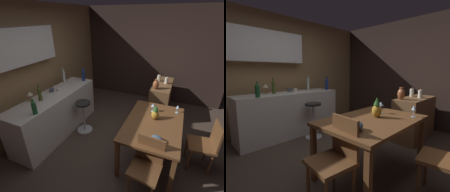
{
  "view_description": "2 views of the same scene",
  "coord_description": "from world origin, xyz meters",
  "views": [
    {
      "loc": [
        -2.3,
        -0.76,
        2.34
      ],
      "look_at": [
        0.47,
        0.43,
        0.87
      ],
      "focal_mm": 26.56,
      "sensor_mm": 36.0,
      "label": 1
    },
    {
      "loc": [
        -1.69,
        -1.67,
        1.34
      ],
      "look_at": [
        0.5,
        0.56,
        0.88
      ],
      "focal_mm": 26.95,
      "sensor_mm": 36.0,
      "label": 2
    }
  ],
  "objects": [
    {
      "name": "ground_plane",
      "position": [
        0.0,
        0.0,
        0.0
      ],
      "size": [
        9.0,
        9.0,
        0.0
      ],
      "primitive_type": "plane",
      "color": "#47382D"
    },
    {
      "name": "wall_kitchen_back",
      "position": [
        -0.06,
        2.08,
        1.41
      ],
      "size": [
        5.2,
        0.33,
        2.6
      ],
      "color": "#9E7A51",
      "rests_on": "ground_plane"
    },
    {
      "name": "wall_side_right",
      "position": [
        2.55,
        0.3,
        1.3
      ],
      "size": [
        0.1,
        4.4,
        2.6
      ],
      "primitive_type": "cube",
      "color": "#33231E",
      "rests_on": "ground_plane"
    },
    {
      "name": "dining_table",
      "position": [
        0.07,
        -0.5,
        0.66
      ],
      "size": [
        1.36,
        0.9,
        0.74
      ],
      "color": "brown",
      "rests_on": "ground_plane"
    },
    {
      "name": "kitchen_counter",
      "position": [
        0.01,
        1.52,
        0.45
      ],
      "size": [
        2.1,
        0.6,
        0.9
      ],
      "primitive_type": "cube",
      "color": "silver",
      "rests_on": "ground_plane"
    },
    {
      "name": "sideboard_cabinet",
      "position": [
        1.71,
        -0.4,
        0.41
      ],
      "size": [
        1.1,
        0.44,
        0.82
      ],
      "primitive_type": "cube",
      "color": "brown",
      "rests_on": "ground_plane"
    },
    {
      "name": "chair_near_window",
      "position": [
        -0.62,
        -0.55,
        0.5
      ],
      "size": [
        0.44,
        0.44,
        0.89
      ],
      "color": "brown",
      "rests_on": "ground_plane"
    },
    {
      "name": "chair_by_doorway",
      "position": [
        0.18,
        -1.33,
        0.49
      ],
      "size": [
        0.45,
        0.45,
        0.87
      ],
      "color": "brown",
      "rests_on": "ground_plane"
    },
    {
      "name": "bar_stool",
      "position": [
        0.24,
        1.0,
        0.38
      ],
      "size": [
        0.34,
        0.34,
        0.72
      ],
      "color": "#262323",
      "rests_on": "ground_plane"
    },
    {
      "name": "wine_glass_left",
      "position": [
        0.55,
        -0.83,
        0.85
      ],
      "size": [
        0.06,
        0.06,
        0.15
      ],
      "color": "silver",
      "rests_on": "dining_table"
    },
    {
      "name": "wine_glass_right",
      "position": [
        0.41,
        -0.41,
        0.87
      ],
      "size": [
        0.08,
        0.08,
        0.17
      ],
      "color": "silver",
      "rests_on": "dining_table"
    },
    {
      "name": "pineapple_centerpiece",
      "position": [
        0.19,
        -0.49,
        0.85
      ],
      "size": [
        0.13,
        0.13,
        0.26
      ],
      "color": "gold",
      "rests_on": "dining_table"
    },
    {
      "name": "fruit_bowl",
      "position": [
        -0.41,
        -0.61,
        0.79
      ],
      "size": [
        0.17,
        0.17,
        0.1
      ],
      "primitive_type": "ellipsoid",
      "color": "slate",
      "rests_on": "dining_table"
    },
    {
      "name": "wine_bottle_green",
      "position": [
        -0.69,
        1.29,
        1.02
      ],
      "size": [
        0.08,
        0.08,
        0.27
      ],
      "color": "#1E592D",
      "rests_on": "kitchen_counter"
    },
    {
      "name": "wine_bottle_clear",
      "position": [
        0.65,
        1.75,
        1.05
      ],
      "size": [
        0.06,
        0.06,
        0.35
      ],
      "color": "silver",
      "rests_on": "kitchen_counter"
    },
    {
      "name": "wine_bottle_cobalt",
      "position": [
        0.93,
        1.39,
        1.05
      ],
      "size": [
        0.08,
        0.08,
        0.31
      ],
      "color": "navy",
      "rests_on": "kitchen_counter"
    },
    {
      "name": "wine_bottle_olive",
      "position": [
        -0.29,
        1.57,
        1.04
      ],
      "size": [
        0.07,
        0.07,
        0.31
      ],
      "color": "#475623",
      "rests_on": "kitchen_counter"
    },
    {
      "name": "cup_slate",
      "position": [
        0.1,
        1.65,
        0.94
      ],
      "size": [
        0.13,
        0.1,
        0.08
      ],
      "color": "#515660",
      "rests_on": "kitchen_counter"
    },
    {
      "name": "cup_white",
      "position": [
        0.17,
        1.53,
        0.94
      ],
      "size": [
        0.11,
        0.07,
        0.08
      ],
      "color": "white",
      "rests_on": "kitchen_counter"
    },
    {
      "name": "counter_lamp",
      "position": [
        -0.38,
        1.71,
        1.04
      ],
      "size": [
        0.11,
        0.11,
        0.19
      ],
      "color": "#A58447",
      "rests_on": "kitchen_counter"
    },
    {
      "name": "pillar_candle_tall",
      "position": [
        1.74,
        -0.48,
        0.9
      ],
      "size": [
        0.08,
        0.08,
        0.18
      ],
      "color": "white",
      "rests_on": "sideboard_cabinet"
    },
    {
      "name": "pillar_candle_short",
      "position": [
        1.83,
        -0.27,
        0.9
      ],
      "size": [
        0.08,
        0.08,
        0.19
      ],
      "color": "white",
      "rests_on": "sideboard_cabinet"
    },
    {
      "name": "vase_copper",
      "position": [
        1.3,
        -0.29,
        0.93
      ],
      "size": [
        0.13,
        0.13,
        0.22
      ],
      "color": "#B26038",
      "rests_on": "sideboard_cabinet"
    }
  ]
}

